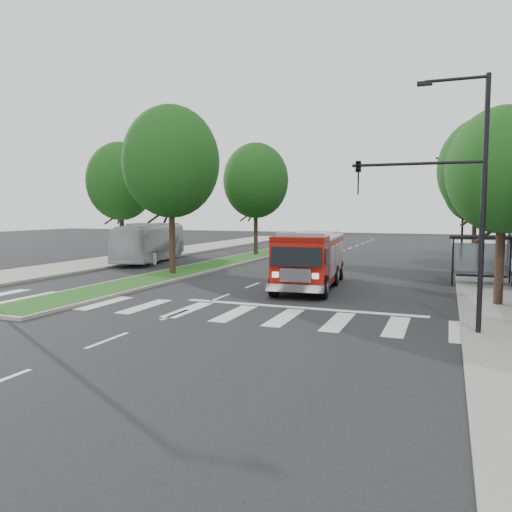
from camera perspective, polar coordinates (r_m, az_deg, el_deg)
The scene contains 15 objects.
ground at distance 22.66m, azimuth -4.12°, elevation -4.78°, with size 140.00×140.00×0.00m, color black.
sidewalk_right at distance 30.58m, azimuth 26.52°, elevation -2.58°, with size 5.00×80.00×0.15m, color gray.
sidewalk_left at distance 38.77m, azimuth -17.33°, elevation -0.74°, with size 5.00×80.00×0.15m, color gray.
median at distance 41.40m, azimuth -1.03°, elevation -0.14°, with size 3.00×50.00×0.15m.
bus_shelter at distance 28.45m, azimuth 24.42°, elevation 0.94°, with size 3.20×1.60×2.61m.
tree_right_near at distance 22.33m, azimuth 26.44°, elevation 8.73°, with size 4.40×4.40×8.05m.
tree_right_mid at distance 34.34m, azimuth 24.65°, elevation 9.01°, with size 5.60×5.60×9.72m.
tree_right_far at distance 44.27m, azimuth 23.83°, elevation 7.23°, with size 5.00×5.00×8.73m.
tree_median_near at distance 30.58m, azimuth -9.69°, elevation 10.55°, with size 5.80×5.80×10.16m.
tree_median_far at distance 43.16m, azimuth -0.03°, elevation 8.60°, with size 5.60×5.60×9.72m.
tree_left_mid at distance 39.93m, azimuth -15.20°, elevation 8.23°, with size 5.20×5.20×9.16m.
streetlight_right_near at distance 16.71m, azimuth 21.56°, elevation 7.40°, with size 4.08×0.22×8.00m.
streetlight_right_far at distance 40.20m, azimuth 22.38°, elevation 5.60°, with size 2.11×0.20×8.00m.
fire_engine at distance 25.62m, azimuth 6.28°, elevation -0.47°, with size 3.30×8.64×2.93m.
city_bus at distance 39.53m, azimuth -11.95°, elevation 1.55°, with size 2.50×10.69×2.98m, color #B9B8BD.
Camera 1 is at (9.53, -20.19, 3.91)m, focal length 35.00 mm.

